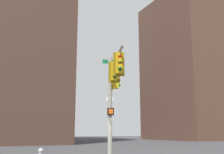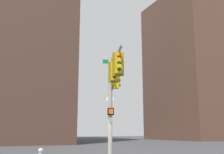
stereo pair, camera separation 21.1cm
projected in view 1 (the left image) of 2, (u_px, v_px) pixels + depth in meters
signal_pole_assembly at (113, 87)px, 15.09m from camera, size 4.78×2.10×6.12m
building_brick_midblock at (191, 68)px, 65.98m from camera, size 20.09×17.06×34.16m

